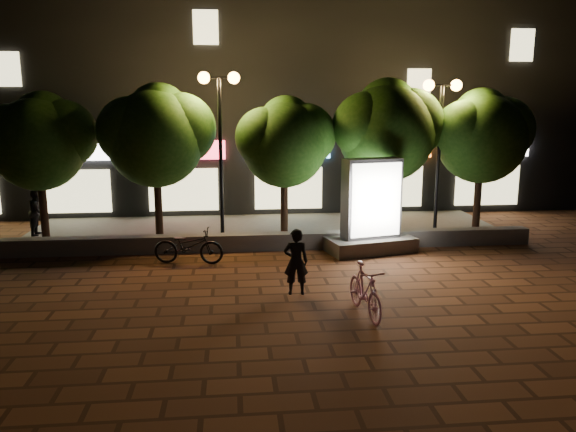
{
  "coord_description": "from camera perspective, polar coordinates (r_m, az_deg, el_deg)",
  "views": [
    {
      "loc": [
        -1.16,
        -12.2,
        4.36
      ],
      "look_at": [
        0.23,
        1.5,
        1.53
      ],
      "focal_mm": 34.69,
      "sensor_mm": 36.0,
      "label": 1
    }
  ],
  "objects": [
    {
      "name": "rider",
      "position": [
        12.77,
        0.82,
        -4.7
      ],
      "size": [
        0.58,
        0.4,
        1.55
      ],
      "primitive_type": "imported",
      "rotation": [
        0.0,
        0.0,
        3.09
      ],
      "color": "black",
      "rests_on": "ground"
    },
    {
      "name": "street_lamp_left",
      "position": [
        17.4,
        -7.02,
        10.42
      ],
      "size": [
        1.26,
        0.36,
        5.18
      ],
      "color": "black",
      "rests_on": "sidewalk"
    },
    {
      "name": "tree_right",
      "position": [
        18.38,
        10.19,
        8.94
      ],
      "size": [
        3.72,
        3.1,
        5.07
      ],
      "color": "black",
      "rests_on": "sidewalk"
    },
    {
      "name": "ground",
      "position": [
        13.0,
        -0.33,
        -7.99
      ],
      "size": [
        80.0,
        80.0,
        0.0
      ],
      "primitive_type": "plane",
      "color": "brown",
      "rests_on": "ground"
    },
    {
      "name": "street_lamp_right",
      "position": [
        18.63,
        15.39,
        9.76
      ],
      "size": [
        1.26,
        0.36,
        4.98
      ],
      "color": "black",
      "rests_on": "sidewalk"
    },
    {
      "name": "tree_mid",
      "position": [
        17.78,
        -0.25,
        7.91
      ],
      "size": [
        3.24,
        2.7,
        4.5
      ],
      "color": "black",
      "rests_on": "sidewalk"
    },
    {
      "name": "tree_far_right",
      "position": [
        19.5,
        19.33,
        8.04
      ],
      "size": [
        3.48,
        2.9,
        4.76
      ],
      "color": "black",
      "rests_on": "sidewalk"
    },
    {
      "name": "retaining_wall",
      "position": [
        16.75,
        -1.63,
        -2.61
      ],
      "size": [
        16.0,
        0.45,
        0.5
      ],
      "primitive_type": "cube",
      "color": "#65625E",
      "rests_on": "ground"
    },
    {
      "name": "scooter_parked",
      "position": [
        15.47,
        -10.15,
        -3.03
      ],
      "size": [
        2.0,
        0.98,
        1.01
      ],
      "primitive_type": "imported",
      "rotation": [
        0.0,
        0.0,
        1.4
      ],
      "color": "black",
      "rests_on": "ground"
    },
    {
      "name": "tree_left",
      "position": [
        17.83,
        -13.28,
        8.35
      ],
      "size": [
        3.6,
        3.0,
        4.89
      ],
      "color": "black",
      "rests_on": "sidewalk"
    },
    {
      "name": "building_block",
      "position": [
        25.22,
        -3.24,
        13.02
      ],
      "size": [
        28.0,
        8.12,
        11.3
      ],
      "color": "black",
      "rests_on": "ground"
    },
    {
      "name": "pedestrian",
      "position": [
        19.9,
        -24.25,
        0.4
      ],
      "size": [
        0.59,
        0.75,
        1.54
      ],
      "primitive_type": "imported",
      "rotation": [
        0.0,
        0.0,
        1.56
      ],
      "color": "black",
      "rests_on": "sidewalk"
    },
    {
      "name": "tree_far_left",
      "position": [
        18.61,
        -24.1,
        7.31
      ],
      "size": [
        3.36,
        2.8,
        4.63
      ],
      "color": "black",
      "rests_on": "sidewalk"
    },
    {
      "name": "scooter_pink",
      "position": [
        11.69,
        7.9,
        -7.57
      ],
      "size": [
        0.73,
        1.85,
        1.08
      ],
      "primitive_type": "imported",
      "rotation": [
        0.0,
        0.0,
        0.12
      ],
      "color": "pink",
      "rests_on": "ground"
    },
    {
      "name": "ad_kiosk",
      "position": [
        16.53,
        8.49,
        0.16
      ],
      "size": [
        2.78,
        1.82,
        2.77
      ],
      "color": "#65625E",
      "rests_on": "ground"
    },
    {
      "name": "sidewalk",
      "position": [
        19.22,
        -2.17,
        -1.4
      ],
      "size": [
        16.0,
        5.0,
        0.08
      ],
      "primitive_type": "cube",
      "color": "#65625E",
      "rests_on": "ground"
    }
  ]
}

